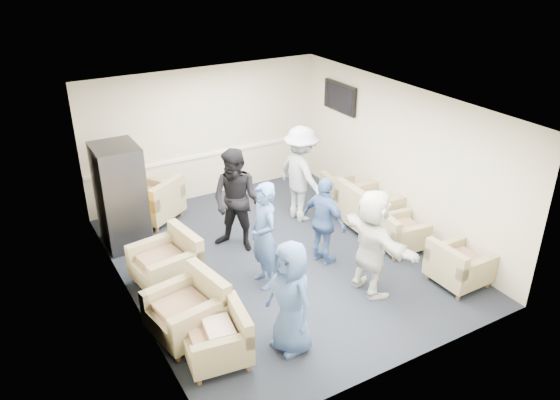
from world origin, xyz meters
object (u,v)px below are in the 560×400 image
armchair_left_mid (191,311)px  armchair_corner (155,203)px  armchair_left_near (220,340)px  vending_machine (121,196)px  person_front_left (291,298)px  armchair_right_midfar (366,209)px  armchair_right_midnear (398,233)px  person_mid_right (324,221)px  person_mid_left (264,236)px  person_back_right (301,174)px  armchair_right_near (457,267)px  armchair_left_far (170,263)px  person_front_right (372,243)px  armchair_right_far (342,195)px  person_back_left (236,201)px

armchair_left_mid → armchair_corner: (0.65, 3.48, -0.00)m
armchair_left_near → armchair_corner: (0.52, 4.17, 0.05)m
vending_machine → armchair_corner: bearing=37.8°
armchair_left_near → person_front_left: (0.90, -0.24, 0.48)m
vending_machine → armchair_right_midfar: bearing=-22.1°
armchair_right_midnear → person_mid_right: 1.46m
person_front_left → person_mid_left: person_mid_left is taller
armchair_left_mid → person_back_right: (3.11, 2.15, 0.56)m
armchair_right_midnear → person_mid_right: person_mid_right is taller
armchair_right_near → armchair_corner: size_ratio=0.63×
armchair_right_midfar → person_mid_right: (-1.37, -0.62, 0.38)m
armchair_corner → person_back_right: size_ratio=0.68×
armchair_left_far → person_mid_right: 2.57m
armchair_left_mid → person_front_right: 2.82m
armchair_right_midfar → armchair_right_far: armchair_right_midfar is taller
armchair_right_near → armchair_corner: (-3.38, 4.44, 0.05)m
armchair_left_far → person_back_left: bearing=99.4°
armchair_left_near → armchair_right_far: size_ratio=1.04×
armchair_left_near → person_back_left: size_ratio=0.48×
armchair_right_midnear → person_mid_left: person_mid_left is taller
vending_machine → person_back_left: (1.65, -1.15, -0.01)m
armchair_right_near → armchair_right_midnear: armchair_right_near is taller
person_front_right → vending_machine: bearing=40.1°
armchair_right_near → person_back_left: person_back_left is taller
armchair_right_far → person_back_left: bearing=105.7°
armchair_right_near → vending_machine: (-4.12, 3.87, 0.61)m
armchair_right_near → person_front_right: bearing=66.8°
vending_machine → person_front_left: bearing=-73.7°
armchair_left_near → armchair_right_near: (3.91, -0.28, 0.00)m
armchair_right_midnear → person_front_right: size_ratio=0.50×
armchair_left_far → armchair_right_far: armchair_left_far is taller
armchair_corner → person_back_left: size_ratio=0.69×
armchair_left_far → person_front_right: person_front_right is taller
armchair_right_near → vending_machine: bearing=46.0°
armchair_left_far → person_front_right: 3.15m
vending_machine → armchair_left_near: bearing=-86.6°
armchair_right_midnear → person_back_right: bearing=32.3°
person_mid_left → person_mid_right: person_mid_left is taller
person_front_left → person_back_right: size_ratio=0.86×
person_front_left → person_mid_left: size_ratio=0.92×
person_mid_left → person_back_left: person_back_left is taller
person_back_right → armchair_corner: bearing=56.1°
person_front_left → person_back_left: person_back_left is taller
armchair_left_far → person_back_right: bearing=97.6°
person_mid_right → armchair_corner: bearing=20.4°
armchair_left_near → person_back_left: bearing=157.3°
armchair_right_midfar → vending_machine: (-4.07, 1.66, 0.54)m
armchair_right_far → person_front_left: (-3.02, -3.03, 0.49)m
person_front_left → person_back_right: bearing=138.0°
vending_machine → person_back_left: bearing=-34.9°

